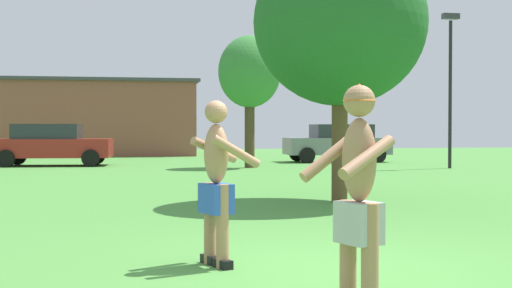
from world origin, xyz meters
name	(u,v)px	position (x,y,z in m)	size (l,w,h in m)	color
ground_plane	(333,269)	(0.00, 0.00, 0.00)	(80.00, 80.00, 0.00)	#4C8E3D
player_with_cap	(358,189)	(-0.34, -1.76, 0.97)	(0.69, 0.72, 1.76)	black
player_in_blue	(217,179)	(-1.14, 0.36, 0.90)	(0.72, 0.76, 1.71)	black
car_gray_near_post	(338,142)	(6.62, 21.33, 0.82)	(4.32, 2.06, 1.58)	slate
car_red_mid_lot	(51,144)	(-4.91, 20.37, 0.82)	(4.43, 2.30, 1.58)	maroon
lamp_post	(450,73)	(9.14, 16.15, 3.37)	(0.60, 0.24, 5.46)	black
outbuilding_behind_lot	(99,118)	(-3.61, 31.34, 1.97)	(10.23, 6.80, 3.92)	brown
tree_right_field	(250,73)	(2.23, 17.75, 3.39)	(2.25, 2.25, 4.74)	#4C3823
tree_near_building	(340,23)	(1.94, 6.05, 3.43)	(3.30, 3.30, 5.03)	brown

